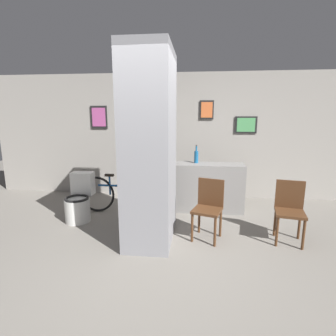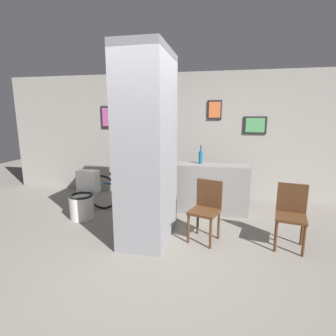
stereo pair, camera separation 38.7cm
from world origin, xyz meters
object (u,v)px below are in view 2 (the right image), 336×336
object	(u,v)px
chair_by_doorway	(291,213)
bottle_tall	(201,157)
toilet	(84,199)
bicycle	(128,193)
chair_near_pillar	(206,207)

from	to	relation	value
chair_by_doorway	bottle_tall	xyz separation A→B (m)	(-1.31, 1.15, 0.53)
toilet	bicycle	size ratio (longest dim) A/B	0.47
chair_near_pillar	bottle_tall	distance (m)	1.31
toilet	chair_by_doorway	size ratio (longest dim) A/B	0.92
chair_by_doorway	bicycle	size ratio (longest dim) A/B	0.51
chair_by_doorway	bicycle	xyz separation A→B (m)	(-2.59, 0.79, -0.13)
toilet	chair_by_doorway	world-z (taller)	chair_by_doorway
toilet	chair_near_pillar	xyz separation A→B (m)	(2.14, -0.42, 0.16)
chair_near_pillar	bicycle	world-z (taller)	chair_near_pillar
toilet	chair_near_pillar	bearing A→B (deg)	-11.00
bottle_tall	chair_near_pillar	bearing A→B (deg)	-80.79
toilet	chair_near_pillar	distance (m)	2.18
toilet	chair_near_pillar	world-z (taller)	chair_near_pillar
chair_by_doorway	bicycle	bearing A→B (deg)	174.09
chair_by_doorway	bicycle	world-z (taller)	chair_by_doorway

